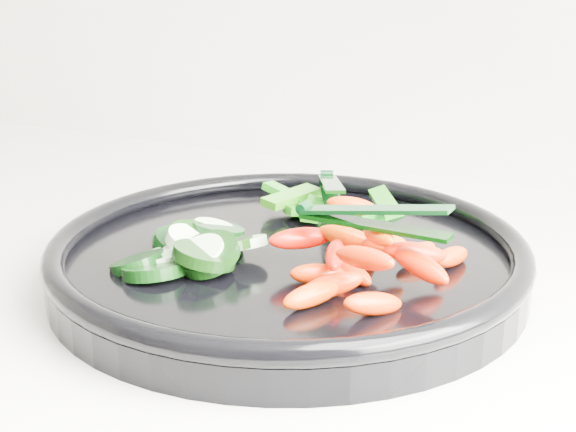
% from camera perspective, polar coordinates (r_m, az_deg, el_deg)
% --- Properties ---
extents(veggie_tray, '(0.49, 0.49, 0.04)m').
position_cam_1_polar(veggie_tray, '(0.63, -0.00, -2.99)').
color(veggie_tray, black).
rests_on(veggie_tray, counter).
extents(cucumber_pile, '(0.11, 0.13, 0.04)m').
position_cam_1_polar(cucumber_pile, '(0.62, -6.97, -2.30)').
color(cucumber_pile, black).
rests_on(cucumber_pile, veggie_tray).
extents(carrot_pile, '(0.15, 0.16, 0.05)m').
position_cam_1_polar(carrot_pile, '(0.57, 5.42, -3.05)').
color(carrot_pile, red).
rests_on(carrot_pile, veggie_tray).
extents(pepper_pile, '(0.13, 0.08, 0.03)m').
position_cam_1_polar(pepper_pile, '(0.72, 2.79, 0.71)').
color(pepper_pile, '#176809').
rests_on(pepper_pile, veggie_tray).
extents(tong_carrot, '(0.11, 0.02, 0.02)m').
position_cam_1_polar(tong_carrot, '(0.56, 5.79, -0.06)').
color(tong_carrot, black).
rests_on(tong_carrot, carrot_pile).
extents(tong_pepper, '(0.07, 0.11, 0.02)m').
position_cam_1_polar(tong_pepper, '(0.71, 3.04, 1.95)').
color(tong_pepper, black).
rests_on(tong_pepper, pepper_pile).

